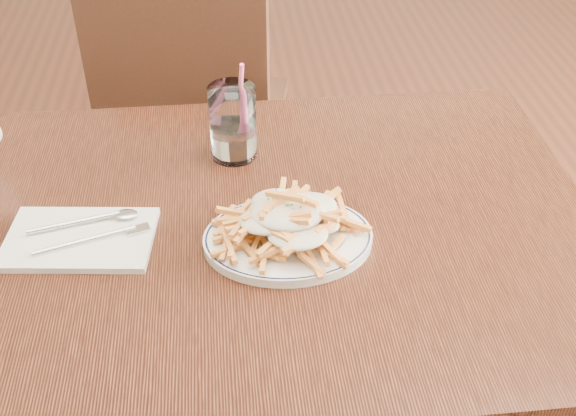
{
  "coord_description": "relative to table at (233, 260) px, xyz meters",
  "views": [
    {
      "loc": [
        -0.0,
        -0.91,
        1.49
      ],
      "look_at": [
        0.09,
        -0.06,
        0.82
      ],
      "focal_mm": 45.0,
      "sensor_mm": 36.0,
      "label": 1
    }
  ],
  "objects": [
    {
      "name": "loaded_fries",
      "position": [
        0.09,
        -0.06,
        0.13
      ],
      "size": [
        0.25,
        0.22,
        0.06
      ],
      "color": "#E29545",
      "rests_on": "fries_plate"
    },
    {
      "name": "water_glass",
      "position": [
        0.01,
        0.2,
        0.14
      ],
      "size": [
        0.08,
        0.08,
        0.19
      ],
      "color": "white",
      "rests_on": "table"
    },
    {
      "name": "fries_plate",
      "position": [
        0.09,
        -0.06,
        0.09
      ],
      "size": [
        0.27,
        0.23,
        0.02
      ],
      "color": "white",
      "rests_on": "table"
    },
    {
      "name": "chair_far",
      "position": [
        -0.08,
        0.77,
        -0.13
      ],
      "size": [
        0.52,
        0.52,
        0.96
      ],
      "color": "black",
      "rests_on": "ground"
    },
    {
      "name": "table",
      "position": [
        0.0,
        0.0,
        0.0
      ],
      "size": [
        1.2,
        0.8,
        0.75
      ],
      "color": "black",
      "rests_on": "ground"
    },
    {
      "name": "napkin",
      "position": [
        -0.24,
        -0.02,
        0.08
      ],
      "size": [
        0.24,
        0.17,
        0.01
      ],
      "primitive_type": "cube",
      "rotation": [
        0.0,
        0.0,
        -0.11
      ],
      "color": "silver",
      "rests_on": "table"
    },
    {
      "name": "cutlery",
      "position": [
        -0.24,
        -0.01,
        0.09
      ],
      "size": [
        0.2,
        0.12,
        0.01
      ],
      "color": "silver",
      "rests_on": "napkin"
    }
  ]
}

